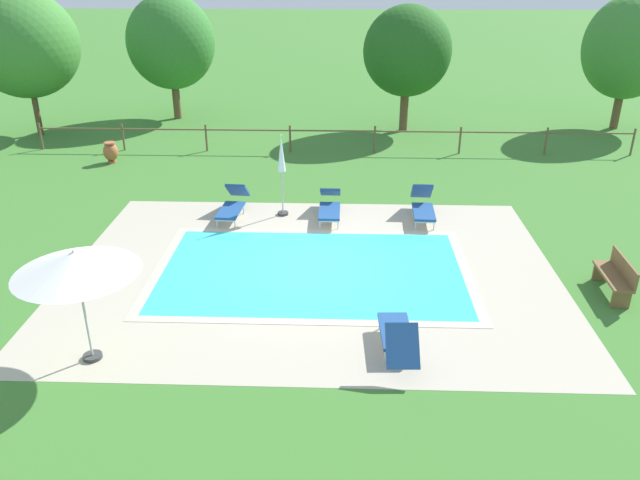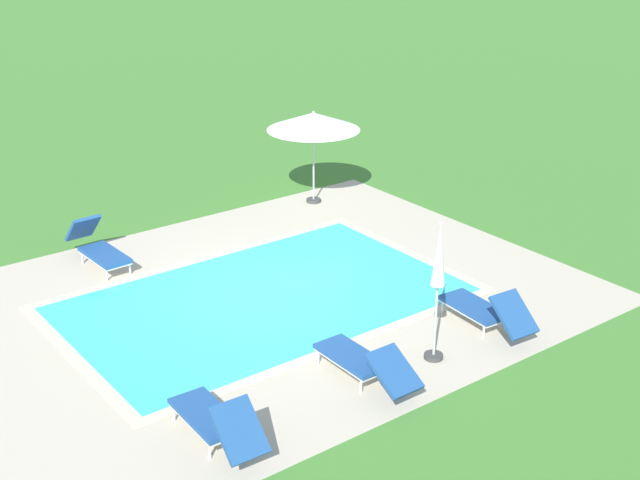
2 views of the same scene
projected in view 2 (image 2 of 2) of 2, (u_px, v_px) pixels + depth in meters
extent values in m
plane|color=#3D752D|center=(263.00, 299.00, 16.60)|extent=(160.00, 160.00, 0.00)
cube|color=#B2A893|center=(263.00, 299.00, 16.60)|extent=(11.82, 9.02, 0.01)
cube|color=#38C6D1|center=(263.00, 299.00, 16.60)|extent=(7.24, 4.44, 0.01)
cube|color=#C0B59F|center=(339.00, 347.00, 14.87)|extent=(7.72, 0.24, 0.01)
cube|color=#C0B59F|center=(201.00, 259.00, 18.32)|extent=(7.72, 0.24, 0.01)
cube|color=#C0B59F|center=(75.00, 359.00, 14.51)|extent=(0.24, 4.44, 0.01)
cube|color=#C0B59F|center=(408.00, 252.00, 18.68)|extent=(0.24, 4.44, 0.01)
cube|color=navy|center=(206.00, 415.00, 12.45)|extent=(0.65, 1.32, 0.07)
cube|color=navy|center=(239.00, 430.00, 11.62)|extent=(0.62, 0.69, 0.62)
cube|color=silver|center=(207.00, 418.00, 12.47)|extent=(0.62, 1.29, 0.04)
cylinder|color=silver|center=(174.00, 413.00, 12.80)|extent=(0.04, 0.04, 0.28)
cylinder|color=silver|center=(205.00, 402.00, 13.07)|extent=(0.04, 0.04, 0.28)
cylinder|color=silver|center=(210.00, 450.00, 11.97)|extent=(0.04, 0.04, 0.28)
cylinder|color=silver|center=(242.00, 438.00, 12.24)|extent=(0.04, 0.04, 0.28)
cube|color=navy|center=(352.00, 356.00, 13.99)|extent=(0.61, 1.30, 0.07)
cube|color=navy|center=(394.00, 371.00, 13.16)|extent=(0.60, 0.77, 0.48)
cube|color=silver|center=(352.00, 359.00, 14.01)|extent=(0.58, 1.28, 0.04)
cylinder|color=silver|center=(318.00, 357.00, 14.32)|extent=(0.04, 0.04, 0.28)
cylinder|color=silver|center=(343.00, 347.00, 14.60)|extent=(0.04, 0.04, 0.28)
cylinder|color=silver|center=(361.00, 385.00, 13.50)|extent=(0.04, 0.04, 0.28)
cylinder|color=silver|center=(386.00, 375.00, 13.79)|extent=(0.04, 0.04, 0.28)
cube|color=navy|center=(474.00, 307.00, 15.61)|extent=(0.70, 1.34, 0.07)
cube|color=navy|center=(514.00, 314.00, 14.75)|extent=(0.65, 0.74, 0.59)
cube|color=silver|center=(474.00, 309.00, 15.63)|extent=(0.67, 1.31, 0.04)
cylinder|color=silver|center=(442.00, 307.00, 15.98)|extent=(0.04, 0.04, 0.28)
cylinder|color=silver|center=(464.00, 300.00, 16.24)|extent=(0.04, 0.04, 0.28)
cylinder|color=silver|center=(484.00, 331.00, 15.12)|extent=(0.04, 0.04, 0.28)
cylinder|color=silver|center=(505.00, 324.00, 15.38)|extent=(0.04, 0.04, 0.28)
cube|color=navy|center=(105.00, 255.00, 17.77)|extent=(0.65, 1.32, 0.07)
cube|color=navy|center=(83.00, 228.00, 18.33)|extent=(0.62, 0.66, 0.65)
cube|color=silver|center=(105.00, 257.00, 17.79)|extent=(0.62, 1.30, 0.04)
cylinder|color=silver|center=(130.00, 268.00, 17.59)|extent=(0.04, 0.04, 0.28)
cylinder|color=silver|center=(107.00, 275.00, 17.30)|extent=(0.04, 0.04, 0.28)
cylinder|color=silver|center=(105.00, 251.00, 18.38)|extent=(0.04, 0.04, 0.28)
cylinder|color=silver|center=(82.00, 257.00, 18.09)|extent=(0.04, 0.04, 0.28)
cylinder|color=#383838|center=(314.00, 200.00, 21.60)|extent=(0.36, 0.36, 0.08)
cylinder|color=#B2B5B7|center=(314.00, 159.00, 21.19)|extent=(0.04, 0.04, 2.24)
cone|color=white|center=(313.00, 121.00, 20.83)|extent=(2.25, 2.25, 0.42)
sphere|color=white|center=(313.00, 112.00, 20.75)|extent=(0.06, 0.06, 0.06)
cylinder|color=#383838|center=(433.00, 356.00, 14.53)|extent=(0.32, 0.32, 0.08)
cylinder|color=#B2B5B7|center=(435.00, 322.00, 14.28)|extent=(0.04, 0.04, 1.35)
cone|color=white|center=(439.00, 255.00, 13.83)|extent=(0.24, 0.24, 1.04)
sphere|color=white|center=(441.00, 223.00, 13.62)|extent=(0.05, 0.05, 0.05)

